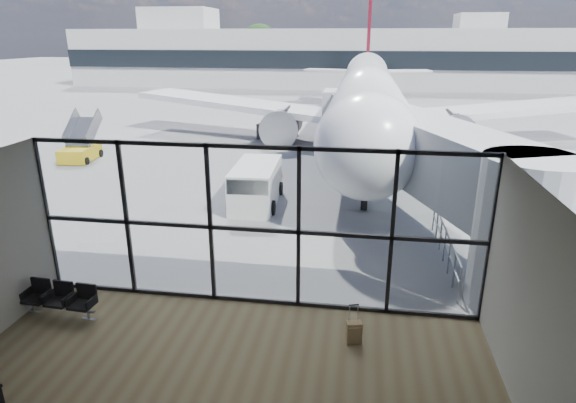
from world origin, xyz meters
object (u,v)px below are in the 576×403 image
(seating_row, at_px, (61,297))
(airliner, at_px, (367,94))
(suitcase, at_px, (354,332))
(mobile_stairs, at_px, (81,151))
(belt_loader, at_px, (276,127))
(service_van, at_px, (256,185))

(seating_row, bearing_deg, airliner, 76.13)
(airliner, bearing_deg, suitcase, -90.47)
(seating_row, xyz_separation_m, airliner, (7.97, 24.97, 2.67))
(airliner, distance_m, mobile_stairs, 19.37)
(suitcase, bearing_deg, belt_loader, 89.63)
(suitcase, relative_size, mobile_stairs, 0.29)
(airliner, relative_size, belt_loader, 8.98)
(suitcase, xyz_separation_m, mobile_stairs, (-16.62, 15.92, 0.25))
(airliner, distance_m, service_van, 16.38)
(seating_row, bearing_deg, belt_loader, 90.52)
(airliner, relative_size, mobile_stairs, 11.75)
(airliner, bearing_deg, service_van, -106.94)
(seating_row, relative_size, airliner, 0.05)
(belt_loader, relative_size, mobile_stairs, 1.31)
(suitcase, bearing_deg, mobile_stairs, 121.55)
(suitcase, xyz_separation_m, belt_loader, (-6.32, 24.78, 0.36))
(service_van, relative_size, belt_loader, 0.93)
(airliner, distance_m, belt_loader, 7.02)
(belt_loader, bearing_deg, service_van, -70.46)
(seating_row, xyz_separation_m, suitcase, (7.75, -0.15, -0.20))
(belt_loader, bearing_deg, suitcase, -62.95)
(service_van, bearing_deg, mobile_stairs, 149.80)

